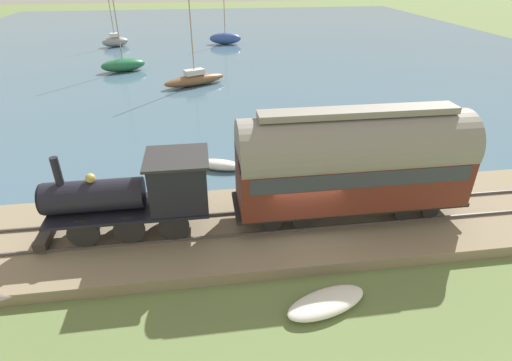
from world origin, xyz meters
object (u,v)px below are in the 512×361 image
object	(u,v)px
sailboat_gray	(115,41)
rowboat_off_pier	(290,130)
steam_locomotive	(141,191)
passenger_coach	(353,161)
sailboat_green	(123,64)
sailboat_brown	(195,79)
beached_dinghy	(326,303)
sailboat_blue	(225,38)
rowboat_far_out	(414,118)
rowboat_near_shore	(354,117)
rowboat_mid_harbor	(219,165)

from	to	relation	value
sailboat_gray	rowboat_off_pier	bearing A→B (deg)	-175.26
steam_locomotive	passenger_coach	size ratio (longest dim) A/B	0.70
sailboat_green	sailboat_brown	xyz separation A→B (m)	(-6.05, -6.95, -0.09)
rowboat_off_pier	beached_dinghy	xyz separation A→B (m)	(-14.66, 1.99, 0.05)
passenger_coach	sailboat_blue	size ratio (longest dim) A/B	1.35
steam_locomotive	rowboat_far_out	distance (m)	20.25
rowboat_off_pier	rowboat_near_shore	distance (m)	5.21
sailboat_gray	rowboat_near_shore	bearing A→B (deg)	-167.02
sailboat_blue	sailboat_gray	bearing A→B (deg)	96.54
rowboat_near_shore	beached_dinghy	distance (m)	17.74
passenger_coach	sailboat_gray	xyz separation A→B (m)	(41.35, 15.93, -2.35)
sailboat_blue	rowboat_off_pier	distance (m)	30.77
sailboat_green	sailboat_gray	bearing A→B (deg)	-7.01
sailboat_gray	rowboat_near_shore	xyz separation A→B (m)	(-29.35, -20.75, -0.46)
steam_locomotive	rowboat_mid_harbor	size ratio (longest dim) A/B	2.46
sailboat_green	beached_dinghy	distance (m)	34.32
sailboat_blue	rowboat_near_shore	distance (m)	29.84
rowboat_far_out	rowboat_near_shore	distance (m)	4.06
passenger_coach	rowboat_near_shore	world-z (taller)	passenger_coach
sailboat_blue	rowboat_near_shore	bearing A→B (deg)	-158.84
sailboat_green	rowboat_off_pier	world-z (taller)	sailboat_green
sailboat_green	passenger_coach	bearing A→B (deg)	-174.52
sailboat_gray	sailboat_green	bearing A→B (deg)	170.07
passenger_coach	beached_dinghy	xyz separation A→B (m)	(-4.33, 2.11, -2.80)
steam_locomotive	rowboat_off_pier	bearing A→B (deg)	-37.56
sailboat_blue	sailboat_green	xyz separation A→B (m)	(-12.84, 11.00, -0.07)
beached_dinghy	rowboat_near_shore	bearing A→B (deg)	-22.96
rowboat_far_out	rowboat_mid_harbor	size ratio (longest dim) A/B	1.03
steam_locomotive	rowboat_near_shore	world-z (taller)	steam_locomotive
rowboat_far_out	beached_dinghy	bearing A→B (deg)	151.54
sailboat_gray	rowboat_far_out	distance (m)	39.08
sailboat_gray	sailboat_green	size ratio (longest dim) A/B	0.78
passenger_coach	rowboat_far_out	bearing A→B (deg)	-38.38
rowboat_near_shore	sailboat_blue	bearing A→B (deg)	-45.92
passenger_coach	rowboat_mid_harbor	xyz separation A→B (m)	(5.80, 4.93, -2.74)
sailboat_blue	rowboat_off_pier	size ratio (longest dim) A/B	3.25
rowboat_near_shore	beached_dinghy	bearing A→B (deg)	97.81
steam_locomotive	sailboat_blue	size ratio (longest dim) A/B	0.94
sailboat_gray	rowboat_mid_harbor	size ratio (longest dim) A/B	2.51
rowboat_off_pier	rowboat_near_shore	world-z (taller)	rowboat_near_shore
rowboat_far_out	sailboat_blue	bearing A→B (deg)	26.62
steam_locomotive	sailboat_gray	world-z (taller)	sailboat_gray
steam_locomotive	sailboat_gray	size ratio (longest dim) A/B	0.98
beached_dinghy	sailboat_green	bearing A→B (deg)	18.60
sailboat_green	rowboat_off_pier	xyz separation A→B (m)	(-17.87, -12.94, -0.49)
sailboat_brown	beached_dinghy	distance (m)	26.78
rowboat_mid_harbor	rowboat_off_pier	distance (m)	6.61
steam_locomotive	sailboat_green	distance (m)	28.68
sailboat_gray	steam_locomotive	bearing A→B (deg)	168.50
steam_locomotive	rowboat_near_shore	xyz separation A→B (m)	(12.01, -12.88, -2.12)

